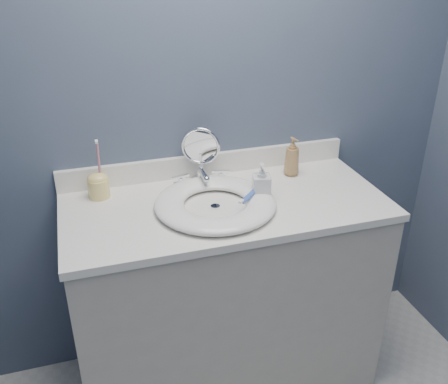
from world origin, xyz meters
name	(u,v)px	position (x,y,z in m)	size (l,w,h in m)	color
back_wall	(205,99)	(0.00, 1.25, 1.20)	(2.20, 0.02, 2.40)	#435264
vanity_cabinet	(226,298)	(0.00, 0.97, 0.42)	(1.20, 0.55, 0.85)	#B9B3A9
countertop	(226,206)	(0.00, 0.97, 0.86)	(1.22, 0.57, 0.03)	white
backsplash	(207,164)	(0.00, 1.24, 0.93)	(1.22, 0.02, 0.09)	white
basin	(215,203)	(-0.05, 0.94, 0.90)	(0.45, 0.45, 0.04)	white
drain	(215,207)	(-0.05, 0.94, 0.88)	(0.04, 0.04, 0.01)	silver
faucet	(202,179)	(-0.05, 1.14, 0.91)	(0.25, 0.13, 0.07)	silver
makeup_mirror	(201,152)	(-0.04, 1.18, 1.01)	(0.15, 0.09, 0.23)	silver
soap_bottle_amber	(292,157)	(0.33, 1.13, 0.96)	(0.06, 0.06, 0.16)	#9E7747
soap_bottle_clear	(262,182)	(0.14, 0.96, 0.95)	(0.07, 0.07, 0.14)	silver
toothbrush_holder	(98,184)	(-0.45, 1.16, 0.93)	(0.08, 0.08, 0.23)	#F5D97A
toothbrush_lying	(251,195)	(0.08, 0.93, 0.92)	(0.13, 0.13, 0.02)	#3358B7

